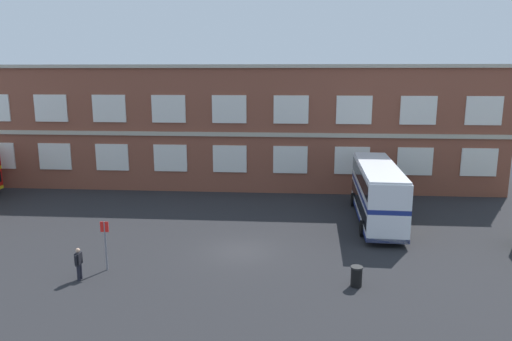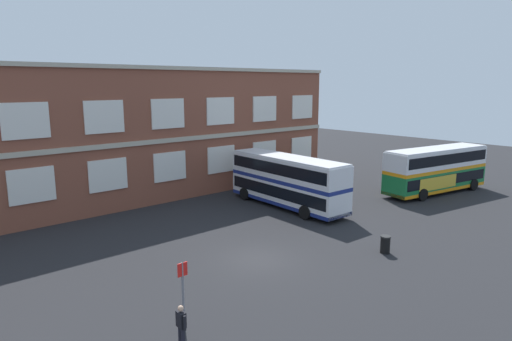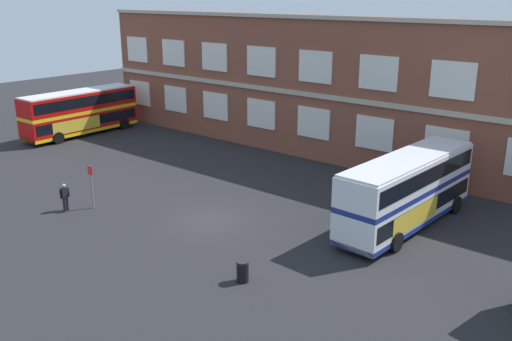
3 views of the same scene
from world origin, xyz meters
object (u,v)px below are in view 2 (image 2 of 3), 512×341
Objects in this scene: waiting_passenger at (181,325)px; station_litter_bin at (385,244)px; double_decker_far at (436,169)px; bus_stand_flag at (183,288)px; double_decker_middle at (287,181)px.

waiting_passenger reaches higher than station_litter_bin.
station_litter_bin is (-16.08, -5.22, -1.63)m from double_decker_far.
waiting_passenger is 1.74m from bus_stand_flag.
bus_stand_flag is (0.92, 1.30, 0.70)m from waiting_passenger.
bus_stand_flag is (-29.13, -4.24, -0.51)m from double_decker_far.
station_litter_bin is at bearing -4.29° from bus_stand_flag.
station_litter_bin is (13.98, 0.32, -0.41)m from waiting_passenger.
double_decker_middle is 0.98× the size of double_decker_far.
waiting_passenger is at bearing -146.56° from double_decker_middle.
waiting_passenger is (-30.05, -5.54, -1.22)m from double_decker_far.
bus_stand_flag is at bearing -148.35° from double_decker_middle.
double_decker_far reaches higher than station_litter_bin.
waiting_passenger is (-16.73, -11.05, -1.22)m from double_decker_middle.
double_decker_middle is 20.09m from waiting_passenger.
station_litter_bin is at bearing 1.33° from waiting_passenger.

